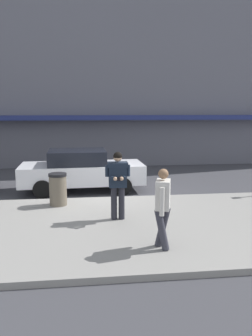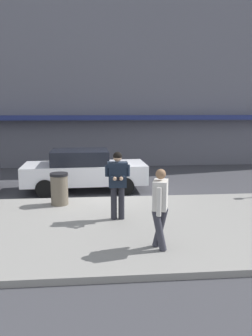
# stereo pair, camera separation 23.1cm
# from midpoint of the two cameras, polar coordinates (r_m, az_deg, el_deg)

# --- Properties ---
(ground_plane) EXTENTS (80.00, 80.00, 0.00)m
(ground_plane) POSITION_cam_midpoint_polar(r_m,az_deg,el_deg) (11.21, -4.05, -5.46)
(ground_plane) COLOR #3D3D42
(sidewalk) EXTENTS (32.00, 5.30, 0.14)m
(sidewalk) POSITION_cam_midpoint_polar(r_m,az_deg,el_deg) (8.59, 3.64, -9.90)
(sidewalk) COLOR gray
(sidewalk) RESTS_ON ground
(curb_paint_line) EXTENTS (28.00, 0.12, 0.01)m
(curb_paint_line) POSITION_cam_midpoint_polar(r_m,az_deg,el_deg) (11.34, 1.01, -5.23)
(curb_paint_line) COLOR silver
(curb_paint_line) RESTS_ON ground
(storefront_facade) EXTENTS (28.00, 4.70, 15.12)m
(storefront_facade) POSITION_cam_midpoint_polar(r_m,az_deg,el_deg) (19.86, -2.46, 23.35)
(storefront_facade) COLOR slate
(storefront_facade) RESTS_ON ground
(parked_sedan_mid) EXTENTS (4.57, 2.07, 1.54)m
(parked_sedan_mid) POSITION_cam_midpoint_polar(r_m,az_deg,el_deg) (12.31, -8.33, -0.35)
(parked_sedan_mid) COLOR silver
(parked_sedan_mid) RESTS_ON ground
(man_texting_on_phone) EXTENTS (0.65, 0.59, 1.81)m
(man_texting_on_phone) POSITION_cam_midpoint_polar(r_m,az_deg,el_deg) (8.51, -2.23, -1.80)
(man_texting_on_phone) COLOR #23232B
(man_texting_on_phone) RESTS_ON sidewalk
(pedestrian_in_light_coat) EXTENTS (0.41, 0.58, 1.70)m
(pedestrian_in_light_coat) POSITION_cam_midpoint_polar(r_m,az_deg,el_deg) (6.78, 5.45, -6.20)
(pedestrian_in_light_coat) COLOR #33333D
(pedestrian_in_light_coat) RESTS_ON sidewalk
(trash_bin) EXTENTS (0.55, 0.55, 0.98)m
(trash_bin) POSITION_cam_midpoint_polar(r_m,az_deg,el_deg) (10.16, -12.40, -3.63)
(trash_bin) COLOR #665B4C
(trash_bin) RESTS_ON sidewalk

